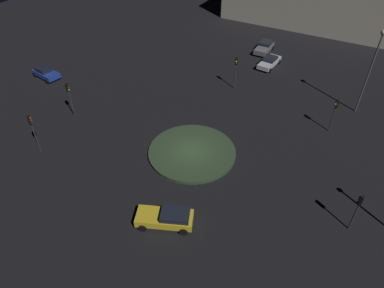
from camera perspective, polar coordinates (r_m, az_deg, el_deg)
The scene contains 12 objects.
ground_plane at distance 34.50m, azimuth -0.00°, elevation -1.52°, with size 114.88×114.88×0.00m, color black.
roundabout_island at distance 34.39m, azimuth -0.00°, elevation -1.32°, with size 8.70×8.70×0.32m, color #2D4228.
car_grey at distance 55.16m, azimuth 11.86°, elevation 15.35°, with size 4.30×2.19×1.42m.
car_silver at distance 50.99m, azimuth 12.65°, elevation 13.09°, with size 4.56×2.19×1.31m.
car_yellow at distance 28.04m, azimuth -4.17°, elevation -12.00°, with size 3.51×4.85×1.43m.
car_blue at distance 50.81m, azimuth -22.99°, elevation 10.80°, with size 2.45×4.10×1.41m.
traffic_light_east at distance 43.65m, azimuth 7.26°, elevation 12.49°, with size 0.37×0.33×4.23m.
traffic_light_south at distance 28.97m, azimuth 25.73°, elevation -9.20°, with size 0.32×0.37×3.77m.
traffic_light_southeast at distance 38.63m, azimuth 22.52°, elevation 5.30°, with size 0.39×0.39×3.90m.
traffic_light_north at distance 40.27m, azimuth -19.60°, elevation 7.83°, with size 0.32×0.37×4.15m.
traffic_light_northwest at distance 36.05m, azimuth -24.83°, elevation 2.53°, with size 0.37×0.40×4.33m.
streetlamp_southeast at distance 41.72m, azimuth 27.79°, elevation 12.21°, with size 0.58×0.58×9.70m.
Camera 1 is at (-22.30, -13.33, 22.70)m, focal length 32.34 mm.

